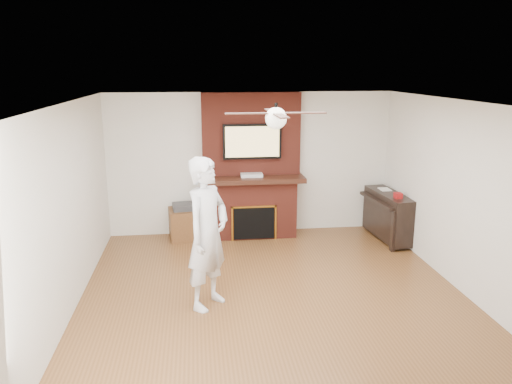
{
  "coord_description": "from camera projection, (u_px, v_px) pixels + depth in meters",
  "views": [
    {
      "loc": [
        -0.96,
        -5.89,
        2.91
      ],
      "look_at": [
        -0.13,
        0.9,
        1.2
      ],
      "focal_mm": 35.0,
      "sensor_mm": 36.0,
      "label": 1
    }
  ],
  "objects": [
    {
      "name": "piano",
      "position": [
        388.0,
        215.0,
        8.58
      ],
      "size": [
        0.57,
        1.29,
        0.92
      ],
      "rotation": [
        0.0,
        0.0,
        0.09
      ],
      "color": "black",
      "rests_on": "ground"
    },
    {
      "name": "candle_green",
      "position": [
        257.0,
        235.0,
        8.76
      ],
      "size": [
        0.06,
        0.06,
        0.08
      ],
      "primitive_type": "cylinder",
      "color": "#348239",
      "rests_on": "ground"
    },
    {
      "name": "candle_orange",
      "position": [
        241.0,
        235.0,
        8.7
      ],
      "size": [
        0.07,
        0.07,
        0.14
      ],
      "primitive_type": "cylinder",
      "color": "gold",
      "rests_on": "ground"
    },
    {
      "name": "side_table",
      "position": [
        186.0,
        222.0,
        8.67
      ],
      "size": [
        0.61,
        0.61,
        0.63
      ],
      "rotation": [
        0.0,
        0.0,
        0.12
      ],
      "color": "#543118",
      "rests_on": "ground"
    },
    {
      "name": "fireplace",
      "position": [
        252.0,
        180.0,
        8.7
      ],
      "size": [
        1.78,
        0.64,
        2.5
      ],
      "color": "maroon",
      "rests_on": "ground"
    },
    {
      "name": "room_shell",
      "position": [
        275.0,
        205.0,
        6.18
      ],
      "size": [
        5.36,
        5.86,
        2.86
      ],
      "color": "brown",
      "rests_on": "ground"
    },
    {
      "name": "ceiling_fan",
      "position": [
        276.0,
        117.0,
        5.92
      ],
      "size": [
        1.21,
        1.21,
        0.31
      ],
      "color": "black",
      "rests_on": "room_shell"
    },
    {
      "name": "person",
      "position": [
        207.0,
        234.0,
        6.06
      ],
      "size": [
        0.79,
        0.83,
        1.89
      ],
      "primitive_type": "imported",
      "rotation": [
        0.0,
        0.0,
        0.93
      ],
      "color": "silver",
      "rests_on": "ground"
    },
    {
      "name": "tv",
      "position": [
        252.0,
        141.0,
        8.49
      ],
      "size": [
        1.0,
        0.08,
        0.6
      ],
      "color": "black",
      "rests_on": "fireplace"
    },
    {
      "name": "cable_box",
      "position": [
        252.0,
        175.0,
        8.58
      ],
      "size": [
        0.38,
        0.22,
        0.05
      ],
      "primitive_type": "cube",
      "rotation": [
        0.0,
        0.0,
        -0.02
      ],
      "color": "silver",
      "rests_on": "fireplace"
    },
    {
      "name": "candle_cream",
      "position": [
        260.0,
        235.0,
        8.75
      ],
      "size": [
        0.09,
        0.09,
        0.1
      ],
      "primitive_type": "cylinder",
      "color": "beige",
      "rests_on": "ground"
    },
    {
      "name": "candle_blue",
      "position": [
        263.0,
        236.0,
        8.72
      ],
      "size": [
        0.06,
        0.06,
        0.07
      ],
      "primitive_type": "cylinder",
      "color": "#363FA4",
      "rests_on": "ground"
    }
  ]
}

